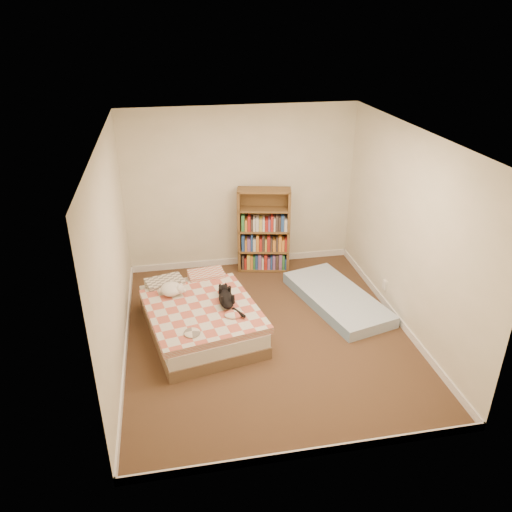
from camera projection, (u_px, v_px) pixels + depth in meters
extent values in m
cube|color=#40321B|center=(267.00, 333.00, 6.34)|extent=(3.50, 4.00, 0.01)
cube|color=white|center=(269.00, 136.00, 5.23)|extent=(3.50, 4.00, 0.01)
cube|color=beige|center=(241.00, 189.00, 7.55)|extent=(3.50, 0.01, 2.50)
cube|color=beige|center=(318.00, 346.00, 4.02)|extent=(3.50, 0.01, 2.50)
cube|color=beige|center=(113.00, 256.00, 5.50)|extent=(0.01, 4.00, 2.50)
cube|color=beige|center=(408.00, 233.00, 6.07)|extent=(0.01, 4.00, 2.50)
cube|color=white|center=(242.00, 260.00, 8.07)|extent=(3.50, 0.02, 0.10)
cube|color=white|center=(311.00, 452.00, 4.56)|extent=(3.50, 0.02, 0.10)
cube|color=white|center=(126.00, 345.00, 6.03)|extent=(0.02, 4.00, 0.10)
cube|color=white|center=(395.00, 316.00, 6.60)|extent=(0.02, 4.00, 0.10)
cube|color=white|center=(385.00, 285.00, 6.84)|extent=(0.03, 0.09, 0.13)
cube|color=brown|center=(201.00, 325.00, 6.35)|extent=(1.55, 1.96, 0.16)
cube|color=silver|center=(200.00, 314.00, 6.28)|extent=(1.51, 1.92, 0.17)
cube|color=#C35C48|center=(200.00, 306.00, 6.22)|extent=(1.54, 1.66, 0.09)
cube|color=slate|center=(174.00, 281.00, 6.74)|extent=(0.53, 0.40, 0.13)
cube|color=#C35C48|center=(216.00, 277.00, 6.83)|extent=(0.53, 0.40, 0.13)
cube|color=brown|center=(239.00, 232.00, 7.57)|extent=(0.09, 0.27, 1.32)
cube|color=brown|center=(288.00, 229.00, 7.69)|extent=(0.09, 0.27, 1.32)
cube|color=brown|center=(262.00, 227.00, 7.74)|extent=(0.78, 0.18, 1.32)
cube|color=brown|center=(263.00, 267.00, 7.91)|extent=(0.83, 0.42, 0.03)
cube|color=brown|center=(264.00, 230.00, 7.63)|extent=(0.83, 0.42, 0.03)
cube|color=brown|center=(264.00, 190.00, 7.35)|extent=(0.83, 0.42, 0.03)
cube|color=#7AA4CC|center=(337.00, 298.00, 6.95)|extent=(1.19, 1.86, 0.15)
ellipsoid|color=black|center=(226.00, 299.00, 6.14)|extent=(0.19, 0.42, 0.14)
sphere|color=black|center=(224.00, 289.00, 6.33)|extent=(0.13, 0.13, 0.13)
cone|color=black|center=(221.00, 284.00, 6.34)|extent=(0.04, 0.04, 0.05)
cone|color=black|center=(226.00, 284.00, 6.35)|extent=(0.04, 0.04, 0.05)
cylinder|color=black|center=(238.00, 313.00, 5.93)|extent=(0.04, 0.24, 0.05)
ellipsoid|color=silver|center=(171.00, 289.00, 6.36)|extent=(0.36, 0.38, 0.15)
sphere|color=silver|center=(178.00, 291.00, 6.28)|extent=(0.15, 0.15, 0.12)
sphere|color=silver|center=(182.00, 293.00, 6.26)|extent=(0.07, 0.07, 0.05)
sphere|color=silver|center=(162.00, 289.00, 6.40)|extent=(0.08, 0.08, 0.07)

